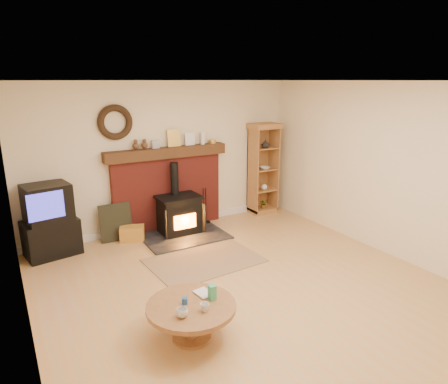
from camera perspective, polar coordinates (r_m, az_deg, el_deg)
ground at (r=5.27m, az=3.73°, el=-13.99°), size 5.50×5.50×0.00m
room_shell at (r=4.73m, az=3.28°, el=4.83°), size 5.02×5.52×2.61m
chimney_breast at (r=7.18m, az=-8.02°, el=1.00°), size 2.20×0.22×1.78m
wood_stove at (r=6.98m, az=-6.32°, el=-3.43°), size 1.40×1.00×1.24m
area_rug at (r=6.06m, az=-2.84°, el=-9.72°), size 1.67×1.20×0.01m
tv_unit at (r=6.61m, az=-23.65°, el=-3.91°), size 0.84×0.65×1.12m
curio_cabinet at (r=7.98m, az=5.54°, el=3.34°), size 0.58×0.42×1.80m
firelog_box at (r=6.90m, az=-12.99°, el=-5.79°), size 0.46×0.38×0.25m
leaning_painting at (r=6.92m, az=-15.19°, el=-4.19°), size 0.53×0.14×0.63m
fire_tools at (r=7.50m, az=-2.63°, el=-3.78°), size 0.16×0.16×0.70m
coffee_table at (r=4.29m, az=-4.66°, el=-16.57°), size 0.93×0.93×0.56m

